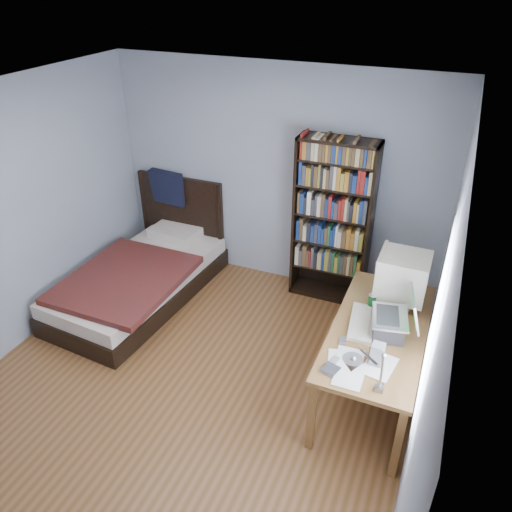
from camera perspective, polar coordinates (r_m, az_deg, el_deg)
name	(u,v)px	position (r m, az deg, el deg)	size (l,w,h in m)	color
room	(182,273)	(3.91, -8.41, -1.97)	(4.20, 4.24, 2.50)	brown
desk	(384,327)	(4.82, 14.44, -7.82)	(0.75, 1.62, 0.73)	brown
crt_monitor	(401,276)	(4.47, 16.27, -2.21)	(0.42, 0.40, 0.48)	beige
laptop	(392,323)	(4.16, 15.23, -7.39)	(0.42, 0.41, 0.44)	#2D2D30
desk_lamp	(358,367)	(3.14, 11.53, -12.34)	(0.24, 0.53, 0.63)	#99999E
keyboard	(362,323)	(4.27, 11.99, -7.48)	(0.20, 0.50, 0.03)	#BBB19B
speaker	(377,354)	(3.88, 13.68, -10.88)	(0.09, 0.09, 0.18)	gray
soda_can	(372,302)	(4.46, 13.14, -5.09)	(0.07, 0.07, 0.13)	#093907
mouse	(384,311)	(4.45, 14.42, -6.13)	(0.06, 0.10, 0.03)	silver
phone_silver	(343,341)	(4.08, 9.86, -9.50)	(0.05, 0.09, 0.02)	silver
phone_grey	(335,360)	(3.89, 8.99, -11.71)	(0.04, 0.09, 0.02)	gray
external_drive	(331,370)	(3.81, 8.53, -12.73)	(0.11, 0.11, 0.02)	gray
bookshelf	(332,222)	(5.42, 8.72, 3.81)	(0.83, 0.30, 1.84)	black
bed	(143,275)	(5.84, -12.80, -2.13)	(1.24, 2.23, 1.16)	black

